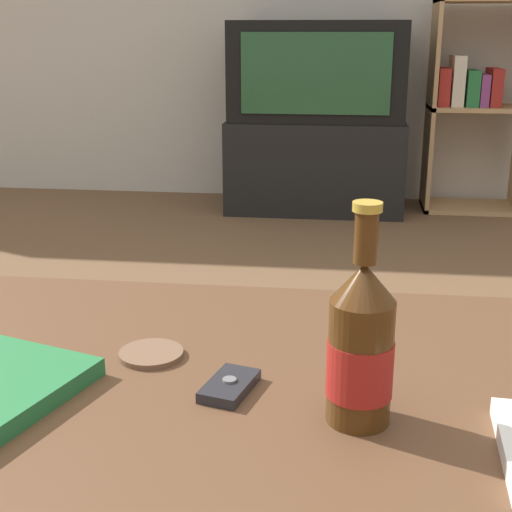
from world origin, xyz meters
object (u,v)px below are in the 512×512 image
at_px(television, 318,71).
at_px(cell_phone, 230,386).
at_px(tv_stand, 315,165).
at_px(bookshelf, 474,101).
at_px(beer_bottle, 361,347).

bearing_deg(television, cell_phone, -89.76).
distance_m(tv_stand, bookshelf, 0.81).
distance_m(tv_stand, beer_bottle, 2.76).
xyz_separation_m(television, beer_bottle, (0.17, -2.74, -0.16)).
bearing_deg(tv_stand, cell_phone, -89.76).
xyz_separation_m(beer_bottle, cell_phone, (-0.16, 0.05, -0.09)).
relative_size(television, beer_bottle, 3.13).
relative_size(tv_stand, beer_bottle, 3.26).
relative_size(television, bookshelf, 0.82).
distance_m(tv_stand, television, 0.45).
distance_m(television, bookshelf, 0.77).
bearing_deg(beer_bottle, television, 93.56).
xyz_separation_m(tv_stand, bookshelf, (0.75, 0.09, 0.31)).
height_order(television, bookshelf, bookshelf).
xyz_separation_m(television, bookshelf, (0.75, 0.09, -0.14)).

